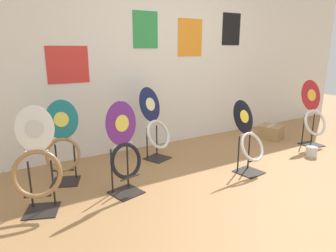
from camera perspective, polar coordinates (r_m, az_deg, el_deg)
name	(u,v)px	position (r m, az deg, el deg)	size (l,w,h in m)	color
ground_plane	(266,193)	(3.26, 18.24, -11.96)	(14.00, 14.00, 0.00)	#A37547
wall_back	(166,57)	(4.47, -0.36, 13.05)	(8.00, 0.07, 2.60)	silver
toilet_seat_display_crimson_swirl	(313,115)	(4.95, 25.94, 1.91)	(0.43, 0.37, 0.97)	black
toilet_seat_display_navy_moon	(155,127)	(3.89, -2.41, -0.15)	(0.47, 0.44, 0.94)	black
toilet_seat_display_jazz_black	(248,137)	(3.58, 15.01, -2.06)	(0.38, 0.39, 0.84)	black
toilet_seat_display_teal_sax	(63,143)	(3.38, -19.42, -3.00)	(0.41, 0.37, 0.90)	black
toilet_seat_display_white_plain	(37,165)	(2.84, -23.70, -6.87)	(0.46, 0.36, 0.95)	black
toilet_seat_display_purple_note	(124,150)	(2.96, -8.34, -4.58)	(0.38, 0.34, 0.94)	black
paint_can	(312,151)	(4.49, 25.68, -4.35)	(0.15, 0.15, 0.14)	silver
storage_box	(271,132)	(5.15, 18.99, -1.03)	(0.44, 0.43, 0.21)	#A37F51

